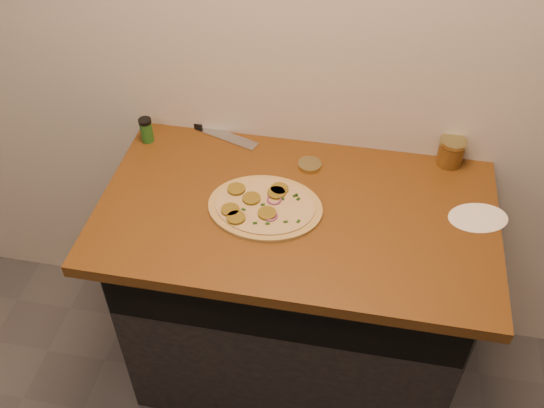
% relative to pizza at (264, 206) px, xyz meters
% --- Properties ---
extents(cabinet, '(1.10, 0.60, 0.86)m').
position_rel_pizza_xyz_m(cabinet, '(0.10, 0.05, -0.48)').
color(cabinet, black).
rests_on(cabinet, ground).
extents(countertop, '(1.20, 0.70, 0.04)m').
position_rel_pizza_xyz_m(countertop, '(0.10, 0.02, -0.03)').
color(countertop, brown).
rests_on(countertop, cabinet).
extents(pizza, '(0.34, 0.34, 0.02)m').
position_rel_pizza_xyz_m(pizza, '(0.00, 0.00, 0.00)').
color(pizza, tan).
rests_on(pizza, countertop).
extents(chefs_knife, '(0.33, 0.15, 0.02)m').
position_rel_pizza_xyz_m(chefs_knife, '(-0.28, 0.35, -0.00)').
color(chefs_knife, '#B7BAC1').
rests_on(chefs_knife, countertop).
extents(mason_jar_lid, '(0.09, 0.09, 0.02)m').
position_rel_pizza_xyz_m(mason_jar_lid, '(0.11, 0.22, -0.00)').
color(mason_jar_lid, tan).
rests_on(mason_jar_lid, countertop).
extents(salsa_jar, '(0.09, 0.09, 0.09)m').
position_rel_pizza_xyz_m(salsa_jar, '(0.55, 0.32, 0.04)').
color(salsa_jar, maroon).
rests_on(salsa_jar, countertop).
extents(spice_shaker, '(0.04, 0.04, 0.09)m').
position_rel_pizza_xyz_m(spice_shaker, '(-0.45, 0.25, 0.04)').
color(spice_shaker, '#235A1C').
rests_on(spice_shaker, countertop).
extents(flour_spill, '(0.22, 0.22, 0.00)m').
position_rel_pizza_xyz_m(flour_spill, '(0.63, 0.08, -0.01)').
color(flour_spill, silver).
rests_on(flour_spill, countertop).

